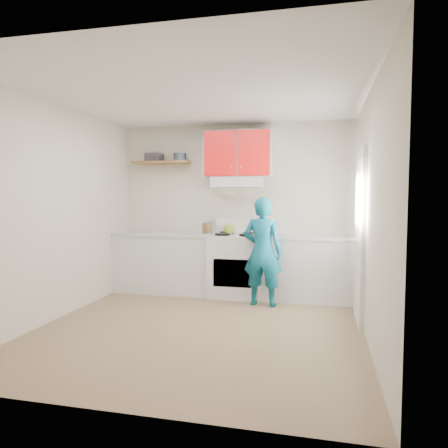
% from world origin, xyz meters
% --- Properties ---
extents(floor, '(3.80, 3.80, 0.00)m').
position_xyz_m(floor, '(0.00, 0.00, 0.00)').
color(floor, brown).
rests_on(floor, ground).
extents(ceiling, '(3.60, 3.80, 0.04)m').
position_xyz_m(ceiling, '(0.00, 0.00, 2.60)').
color(ceiling, white).
rests_on(ceiling, floor).
extents(back_wall, '(3.60, 0.04, 2.60)m').
position_xyz_m(back_wall, '(0.00, 1.90, 1.30)').
color(back_wall, beige).
rests_on(back_wall, floor).
extents(front_wall, '(3.60, 0.04, 2.60)m').
position_xyz_m(front_wall, '(0.00, -1.90, 1.30)').
color(front_wall, beige).
rests_on(front_wall, floor).
extents(left_wall, '(0.04, 3.80, 2.60)m').
position_xyz_m(left_wall, '(-1.80, 0.00, 1.30)').
color(left_wall, beige).
rests_on(left_wall, floor).
extents(right_wall, '(0.04, 3.80, 2.60)m').
position_xyz_m(right_wall, '(1.80, 0.00, 1.30)').
color(right_wall, beige).
rests_on(right_wall, floor).
extents(door, '(0.05, 0.85, 2.05)m').
position_xyz_m(door, '(1.78, 0.70, 1.02)').
color(door, white).
rests_on(door, floor).
extents(door_glass, '(0.01, 0.55, 0.95)m').
position_xyz_m(door_glass, '(1.75, 0.70, 1.45)').
color(door_glass, white).
rests_on(door_glass, door).
extents(counter_left, '(1.52, 0.60, 0.90)m').
position_xyz_m(counter_left, '(-1.04, 1.60, 0.45)').
color(counter_left, silver).
rests_on(counter_left, floor).
extents(counter_right, '(1.32, 0.60, 0.90)m').
position_xyz_m(counter_right, '(1.14, 1.60, 0.45)').
color(counter_right, silver).
rests_on(counter_right, floor).
extents(stove, '(0.76, 0.65, 0.92)m').
position_xyz_m(stove, '(0.10, 1.57, 0.46)').
color(stove, white).
rests_on(stove, floor).
extents(range_hood, '(0.76, 0.44, 0.15)m').
position_xyz_m(range_hood, '(0.10, 1.68, 1.70)').
color(range_hood, silver).
rests_on(range_hood, back_wall).
extents(upper_cabinets, '(1.02, 0.33, 0.70)m').
position_xyz_m(upper_cabinets, '(0.10, 1.73, 2.12)').
color(upper_cabinets, red).
rests_on(upper_cabinets, back_wall).
extents(shelf, '(0.90, 0.30, 0.04)m').
position_xyz_m(shelf, '(-1.15, 1.75, 2.02)').
color(shelf, brown).
rests_on(shelf, back_wall).
extents(books, '(0.28, 0.22, 0.13)m').
position_xyz_m(books, '(-1.28, 1.78, 2.10)').
color(books, '#3B343B').
rests_on(books, shelf).
extents(tin, '(0.26, 0.26, 0.12)m').
position_xyz_m(tin, '(-0.84, 1.76, 2.10)').
color(tin, '#333D4C').
rests_on(tin, shelf).
extents(kettle, '(0.20, 0.20, 0.15)m').
position_xyz_m(kettle, '(-0.03, 1.66, 1.00)').
color(kettle, olive).
rests_on(kettle, stove).
extents(crock, '(0.16, 0.16, 0.18)m').
position_xyz_m(crock, '(-0.38, 1.66, 0.99)').
color(crock, '#4E3622').
rests_on(crock, counter_left).
extents(cutting_board, '(0.32, 0.27, 0.02)m').
position_xyz_m(cutting_board, '(0.99, 1.53, 0.91)').
color(cutting_board, olive).
rests_on(cutting_board, counter_right).
extents(silicone_mat, '(0.31, 0.27, 0.01)m').
position_xyz_m(silicone_mat, '(1.42, 1.54, 0.90)').
color(silicone_mat, '#B31213').
rests_on(silicone_mat, counter_right).
extents(person, '(0.58, 0.41, 1.48)m').
position_xyz_m(person, '(0.55, 1.13, 0.74)').
color(person, '#0C576C').
rests_on(person, floor).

